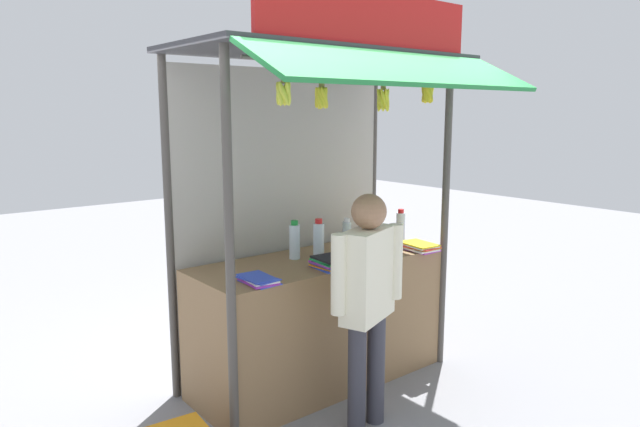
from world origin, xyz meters
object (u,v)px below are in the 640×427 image
object	(u,v)px
water_bottle_far_right	(319,240)
banana_bunch_rightmost	(321,97)
water_bottle_front_right	(401,226)
banana_bunch_inner_right	(284,93)
water_bottle_back_left	(295,241)
water_bottle_mid_left	(347,235)
banana_bunch_inner_left	(383,99)
magazine_stack_left	(330,263)
banana_bunch_leftmost	(428,93)
magazine_stack_center	(360,250)
magazine_stack_back_right	(258,280)
vendor_person	(368,290)
magazine_stack_far_left	(419,247)

from	to	relation	value
water_bottle_far_right	banana_bunch_rightmost	bearing A→B (deg)	-127.26
water_bottle_front_right	banana_bunch_inner_right	size ratio (longest dim) A/B	1.05
water_bottle_back_left	water_bottle_mid_left	xyz separation A→B (m)	(0.52, -0.02, -0.02)
banana_bunch_inner_left	banana_bunch_rightmost	bearing A→B (deg)	179.92
water_bottle_back_left	banana_bunch_inner_right	world-z (taller)	banana_bunch_inner_right
banana_bunch_inner_left	magazine_stack_left	bearing A→B (deg)	143.45
water_bottle_far_right	banana_bunch_inner_right	world-z (taller)	banana_bunch_inner_right
banana_bunch_rightmost	banana_bunch_leftmost	bearing A→B (deg)	0.06
magazine_stack_left	magazine_stack_center	world-z (taller)	magazine_stack_center
magazine_stack_back_right	banana_bunch_inner_right	world-z (taller)	banana_bunch_inner_right
water_bottle_back_left	banana_bunch_inner_right	bearing A→B (deg)	-130.75
magazine_stack_center	vendor_person	world-z (taller)	vendor_person
water_bottle_front_right	water_bottle_back_left	bearing A→B (deg)	176.41
water_bottle_front_right	water_bottle_far_right	xyz separation A→B (m)	(-0.94, -0.02, 0.01)
water_bottle_mid_left	magazine_stack_far_left	xyz separation A→B (m)	(0.43, -0.39, -0.09)
water_bottle_mid_left	vendor_person	size ratio (longest dim) A/B	0.16
water_bottle_far_right	vendor_person	size ratio (longest dim) A/B	0.19
water_bottle_front_right	banana_bunch_inner_left	world-z (taller)	banana_bunch_inner_left
magazine_stack_far_left	magazine_stack_center	bearing A→B (deg)	158.99
water_bottle_front_right	magazine_stack_center	bearing A→B (deg)	-165.78
water_bottle_far_right	magazine_stack_far_left	xyz separation A→B (m)	(0.79, -0.32, -0.11)
magazine_stack_center	vendor_person	xyz separation A→B (m)	(-0.50, -0.62, -0.08)
banana_bunch_inner_right	vendor_person	distance (m)	1.37
water_bottle_far_right	vendor_person	bearing A→B (deg)	-104.62
banana_bunch_rightmost	magazine_stack_far_left	bearing A→B (deg)	8.85
magazine_stack_left	banana_bunch_inner_left	bearing A→B (deg)	-36.55
water_bottle_front_right	banana_bunch_inner_left	size ratio (longest dim) A/B	0.94
banana_bunch_inner_left	vendor_person	world-z (taller)	banana_bunch_inner_left
water_bottle_front_right	magazine_stack_left	world-z (taller)	water_bottle_front_right
water_bottle_far_right	banana_bunch_leftmost	world-z (taller)	banana_bunch_leftmost
banana_bunch_inner_left	water_bottle_mid_left	bearing A→B (deg)	71.68
magazine_stack_far_left	banana_bunch_inner_left	world-z (taller)	banana_bunch_inner_left
banana_bunch_leftmost	water_bottle_far_right	bearing A→B (deg)	141.11
magazine_stack_left	banana_bunch_rightmost	size ratio (longest dim) A/B	0.99
banana_bunch_leftmost	water_bottle_front_right	bearing A→B (deg)	59.30
water_bottle_front_right	magazine_stack_back_right	distance (m)	1.70
banana_bunch_inner_right	magazine_stack_back_right	bearing A→B (deg)	103.19
magazine_stack_far_left	banana_bunch_leftmost	bearing A→B (deg)	-131.82
magazine_stack_back_right	magazine_stack_left	distance (m)	0.60
banana_bunch_rightmost	water_bottle_far_right	bearing A→B (deg)	52.74
banana_bunch_inner_left	banana_bunch_inner_right	size ratio (longest dim) A/B	1.12
banana_bunch_leftmost	vendor_person	world-z (taller)	banana_bunch_leftmost
magazine_stack_left	vendor_person	world-z (taller)	vendor_person
banana_bunch_rightmost	banana_bunch_leftmost	size ratio (longest dim) A/B	1.19
water_bottle_back_left	banana_bunch_rightmost	bearing A→B (deg)	-110.38
water_bottle_far_right	banana_bunch_leftmost	xyz separation A→B (m)	(0.62, -0.50, 1.10)
water_bottle_front_right	water_bottle_mid_left	distance (m)	0.59
water_bottle_mid_left	magazine_stack_back_right	distance (m)	1.14
magazine_stack_left	banana_bunch_leftmost	bearing A→B (deg)	-15.90
banana_bunch_inner_right	vendor_person	size ratio (longest dim) A/B	0.17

